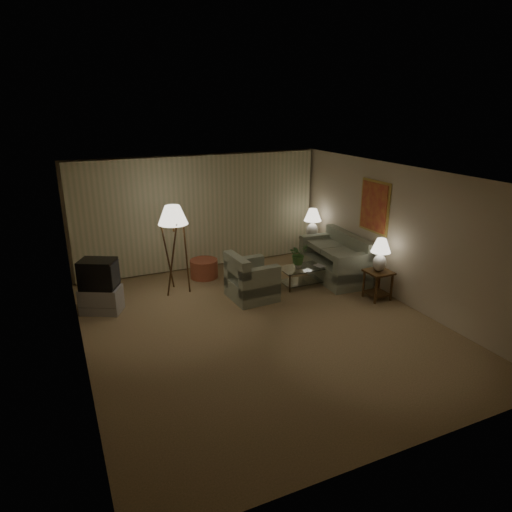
{
  "coord_description": "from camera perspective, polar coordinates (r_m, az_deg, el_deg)",
  "views": [
    {
      "loc": [
        -3.15,
        -6.69,
        3.83
      ],
      "look_at": [
        0.16,
        0.6,
        1.12
      ],
      "focal_mm": 32.0,
      "sensor_mm": 36.0,
      "label": 1
    }
  ],
  "objects": [
    {
      "name": "book",
      "position": [
        10.01,
        7.54,
        -1.33
      ],
      "size": [
        0.22,
        0.27,
        0.02
      ],
      "primitive_type": "imported",
      "rotation": [
        0.0,
        0.0,
        0.2
      ],
      "color": "olive",
      "rests_on": "coffee_table"
    },
    {
      "name": "side_table_near",
      "position": [
        9.57,
        15.0,
        -2.92
      ],
      "size": [
        0.49,
        0.49,
        0.6
      ],
      "color": "#39220F",
      "rests_on": "ground"
    },
    {
      "name": "armchair",
      "position": [
        9.28,
        -0.51,
        -3.12
      ],
      "size": [
        0.99,
        0.95,
        0.76
      ],
      "rotation": [
        0.0,
        0.0,
        1.62
      ],
      "color": "gray",
      "rests_on": "ground"
    },
    {
      "name": "flowers",
      "position": [
        9.78,
        5.33,
        0.49
      ],
      "size": [
        0.47,
        0.43,
        0.45
      ],
      "primitive_type": "imported",
      "rotation": [
        0.0,
        0.0,
        0.21
      ],
      "color": "#477C37",
      "rests_on": "vase"
    },
    {
      "name": "tv_cabinet",
      "position": [
        9.22,
        -18.77,
        -5.19
      ],
      "size": [
        1.11,
        1.06,
        0.5
      ],
      "primitive_type": "cube",
      "rotation": [
        0.0,
        0.0,
        -0.48
      ],
      "color": "#9C9C9E",
      "rests_on": "ground"
    },
    {
      "name": "ground",
      "position": [
        8.33,
        0.73,
        -8.66
      ],
      "size": [
        7.0,
        7.0,
        0.0
      ],
      "primitive_type": "plane",
      "color": "tan",
      "rests_on": "ground"
    },
    {
      "name": "floor_lamp",
      "position": [
        9.54,
        -10.13,
        1.0
      ],
      "size": [
        0.6,
        0.6,
        1.86
      ],
      "color": "#39220F",
      "rests_on": "ground"
    },
    {
      "name": "room_shell",
      "position": [
        9.03,
        -3.17,
        5.37
      ],
      "size": [
        6.04,
        7.02,
        2.72
      ],
      "color": "beige",
      "rests_on": "ground"
    },
    {
      "name": "table_lamp_near",
      "position": [
        9.37,
        15.31,
        0.47
      ],
      "size": [
        0.39,
        0.39,
        0.68
      ],
      "color": "silver",
      "rests_on": "side_table_near"
    },
    {
      "name": "coffee_table",
      "position": [
        10.02,
        5.99,
        -2.15
      ],
      "size": [
        1.07,
        0.58,
        0.41
      ],
      "color": "silver",
      "rests_on": "ground"
    },
    {
      "name": "crt_tv",
      "position": [
        9.03,
        -19.12,
        -2.13
      ],
      "size": [
        1.02,
        0.99,
        0.55
      ],
      "primitive_type": "cube",
      "rotation": [
        0.0,
        0.0,
        -0.48
      ],
      "color": "black",
      "rests_on": "tv_cabinet"
    },
    {
      "name": "sofa",
      "position": [
        10.49,
        9.77,
        -0.63
      ],
      "size": [
        1.93,
        1.14,
        0.8
      ],
      "rotation": [
        0.0,
        0.0,
        -1.64
      ],
      "color": "gray",
      "rests_on": "ground"
    },
    {
      "name": "ottoman",
      "position": [
        10.5,
        -6.52,
        -1.57
      ],
      "size": [
        0.74,
        0.74,
        0.42
      ],
      "primitive_type": "cylinder",
      "rotation": [
        0.0,
        0.0,
        0.2
      ],
      "color": "#AC573A",
      "rests_on": "ground"
    },
    {
      "name": "vase",
      "position": [
        9.88,
        5.28,
        -1.15
      ],
      "size": [
        0.18,
        0.18,
        0.14
      ],
      "primitive_type": "imported",
      "rotation": [
        0.0,
        0.0,
        -0.4
      ],
      "color": "white",
      "rests_on": "coffee_table"
    },
    {
      "name": "table_lamp_far",
      "position": [
        11.39,
        7.08,
        4.39
      ],
      "size": [
        0.43,
        0.43,
        0.74
      ],
      "color": "silver",
      "rests_on": "side_table_far"
    },
    {
      "name": "side_table_far",
      "position": [
        11.56,
        6.95,
        1.32
      ],
      "size": [
        0.49,
        0.42,
        0.6
      ],
      "color": "#39220F",
      "rests_on": "ground"
    }
  ]
}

